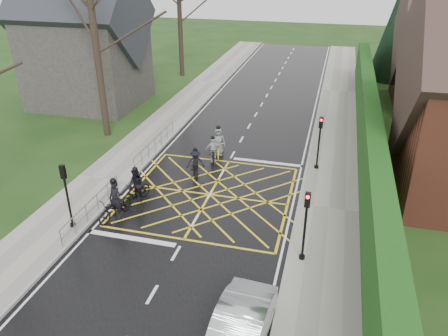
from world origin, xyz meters
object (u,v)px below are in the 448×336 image
at_px(cyclist_rear, 115,205).
at_px(cyclist_back, 136,189).
at_px(cyclist_mid, 195,166).
at_px(car, 237,336).
at_px(cyclist_lead, 218,145).
at_px(cyclist_front, 213,152).

relative_size(cyclist_rear, cyclist_back, 1.13).
xyz_separation_m(cyclist_mid, car, (4.94, -11.04, 0.13)).
bearing_deg(cyclist_mid, car, -88.37).
xyz_separation_m(cyclist_back, cyclist_lead, (2.45, 6.31, -0.06)).
bearing_deg(cyclist_back, cyclist_lead, 87.93).
height_order(cyclist_front, cyclist_lead, cyclist_lead).
relative_size(cyclist_mid, cyclist_front, 1.09).
bearing_deg(cyclist_front, cyclist_lead, 68.74).
xyz_separation_m(cyclist_front, car, (4.49, -13.00, 0.14)).
bearing_deg(cyclist_rear, cyclist_front, 84.12).
distance_m(cyclist_mid, car, 12.09).
xyz_separation_m(cyclist_rear, cyclist_front, (2.75, 6.91, -0.06)).
bearing_deg(car, cyclist_mid, 117.65).
bearing_deg(cyclist_mid, cyclist_rear, -137.45).
relative_size(cyclist_back, cyclist_lead, 0.95).
height_order(cyclist_rear, cyclist_mid, cyclist_rear).
relative_size(cyclist_rear, cyclist_lead, 1.08).
xyz_separation_m(cyclist_back, car, (6.91, -7.69, 0.03)).
bearing_deg(cyclist_front, car, -89.91).
bearing_deg(cyclist_front, cyclist_mid, -121.75).
bearing_deg(cyclist_back, cyclist_front, 84.75).
relative_size(cyclist_front, cyclist_lead, 0.82).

